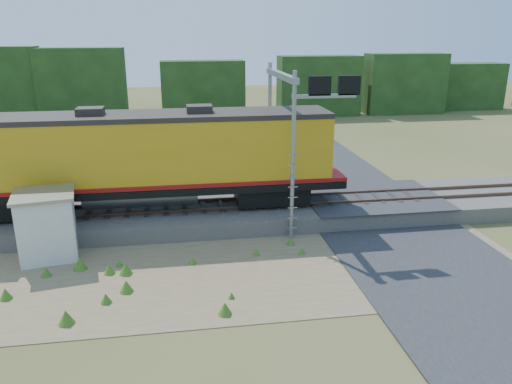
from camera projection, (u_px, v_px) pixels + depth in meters
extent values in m
plane|color=#475123|center=(258.00, 274.00, 19.52)|extent=(140.00, 140.00, 0.00)
cube|color=slate|center=(239.00, 212.00, 25.03)|extent=(70.00, 5.00, 0.80)
cube|color=brown|center=(241.00, 208.00, 24.21)|extent=(70.00, 0.10, 0.16)
cube|color=brown|center=(237.00, 198.00, 25.56)|extent=(70.00, 0.10, 0.16)
cube|color=#8C7754|center=(206.00, 272.00, 19.69)|extent=(26.00, 8.00, 0.03)
cube|color=#38383A|center=(372.00, 197.00, 25.94)|extent=(7.00, 5.20, 0.06)
cube|color=#38383A|center=(299.00, 145.00, 41.22)|extent=(7.00, 24.00, 0.08)
cube|color=#1B3513|center=(202.00, 87.00, 54.23)|extent=(36.00, 3.00, 6.50)
cube|color=black|center=(1.00, 205.00, 23.08)|extent=(3.52, 2.25, 0.88)
cube|color=black|center=(271.00, 192.00, 24.96)|extent=(3.52, 2.25, 0.88)
cube|color=black|center=(140.00, 186.00, 23.83)|extent=(19.57, 2.94, 0.35)
cylinder|color=gray|center=(141.00, 195.00, 23.98)|extent=(5.38, 1.17, 1.17)
cube|color=gold|center=(138.00, 151.00, 23.31)|extent=(18.10, 2.84, 3.03)
cube|color=maroon|center=(140.00, 180.00, 23.74)|extent=(19.57, 2.98, 0.18)
cube|color=#28231E|center=(135.00, 116.00, 22.81)|extent=(18.10, 2.89, 0.23)
cube|color=#28231E|center=(90.00, 112.00, 22.45)|extent=(1.17, 0.98, 0.44)
cube|color=#28231E|center=(199.00, 110.00, 23.17)|extent=(1.17, 0.98, 0.44)
cube|color=silver|center=(47.00, 226.00, 20.64)|extent=(2.50, 2.50, 2.71)
cube|color=gray|center=(43.00, 194.00, 20.20)|extent=(2.75, 2.75, 0.13)
cylinder|color=gray|center=(293.00, 159.00, 21.67)|extent=(0.19, 0.19, 7.52)
cylinder|color=gray|center=(270.00, 134.00, 26.93)|extent=(0.19, 0.19, 7.52)
cube|color=gray|center=(281.00, 75.00, 23.27)|extent=(0.27, 6.20, 0.27)
cube|color=gray|center=(324.00, 96.00, 21.03)|extent=(2.79, 0.16, 0.16)
cube|color=black|center=(320.00, 86.00, 20.87)|extent=(0.97, 0.16, 0.81)
cube|color=black|center=(349.00, 85.00, 21.06)|extent=(0.97, 0.16, 0.81)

